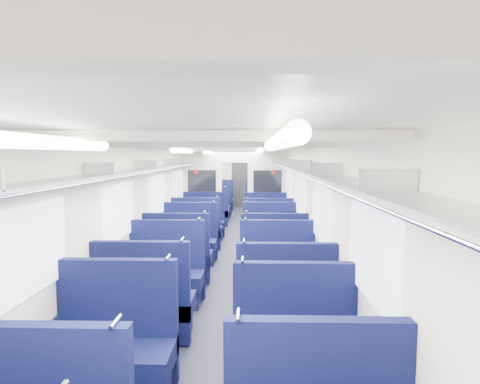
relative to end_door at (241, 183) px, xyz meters
name	(u,v)px	position (x,y,z in m)	size (l,w,h in m)	color
floor	(230,260)	(0.00, -8.94, -1.00)	(2.80, 18.00, 0.01)	black
ceiling	(230,148)	(0.00, -8.94, 1.35)	(2.80, 18.00, 0.01)	white
wall_left	(163,204)	(-1.40, -8.94, 0.18)	(0.02, 18.00, 2.35)	silver
dado_left	(165,243)	(-1.39, -8.94, -0.65)	(0.03, 17.90, 0.70)	#101335
wall_right	(298,205)	(1.40, -8.94, 0.18)	(0.02, 18.00, 2.35)	silver
dado_right	(296,244)	(1.39, -8.94, -0.65)	(0.03, 17.90, 0.70)	#101335
wall_far	(241,179)	(0.00, 0.06, 0.18)	(2.80, 0.02, 2.35)	silver
luggage_rack_left	(171,166)	(-1.21, -8.94, 0.97)	(0.36, 17.40, 0.18)	#B2B5BA
luggage_rack_right	(289,166)	(1.21, -8.94, 0.97)	(0.36, 17.40, 0.18)	#B2B5BA
windows	(229,195)	(0.00, -9.40, 0.42)	(2.78, 15.60, 0.75)	white
ceiling_fittings	(229,150)	(0.00, -9.20, 1.29)	(2.70, 16.06, 0.11)	silver
end_door	(241,183)	(0.00, 0.00, 0.00)	(0.75, 0.06, 2.00)	black
bulkhead	(235,191)	(0.00, -6.49, 0.23)	(2.80, 0.10, 2.35)	silver
seat_6	(114,353)	(-0.83, -13.76, -0.61)	(1.13, 0.62, 1.26)	#0D1340
seat_7	(296,359)	(0.83, -13.83, -0.61)	(1.13, 0.62, 1.26)	#0D1340
seat_8	(145,308)	(-0.83, -12.65, -0.61)	(1.13, 0.62, 1.26)	#0D1340
seat_9	(285,310)	(0.83, -12.70, -0.61)	(1.13, 0.62, 1.26)	#0D1340
seat_10	(166,277)	(-0.83, -11.44, -0.61)	(1.13, 0.62, 1.26)	#0D1340
seat_11	(278,277)	(0.83, -11.40, -0.61)	(1.13, 0.62, 1.26)	#0D1340
seat_12	(178,259)	(-0.83, -10.41, -0.61)	(1.13, 0.62, 1.26)	#0D1340
seat_13	(274,260)	(0.83, -10.38, -0.61)	(1.13, 0.62, 1.26)	#0D1340
seat_14	(189,244)	(-0.83, -9.14, -0.61)	(1.13, 0.62, 1.26)	#0D1340
seat_15	(270,243)	(0.83, -9.06, -0.61)	(1.13, 0.62, 1.26)	#0D1340
seat_16	(197,232)	(-0.83, -7.92, -0.61)	(1.13, 0.62, 1.26)	#0D1340
seat_17	(268,233)	(0.83, -7.99, -0.61)	(1.13, 0.62, 1.26)	#0D1340
seat_18	(203,224)	(-0.83, -6.75, -0.61)	(1.13, 0.62, 1.26)	#0D1340
seat_19	(266,225)	(0.83, -6.90, -0.61)	(1.13, 0.62, 1.26)	#0D1340
seat_20	(210,213)	(-0.83, -4.77, -0.61)	(1.13, 0.62, 1.26)	#0D1340
seat_21	(264,213)	(0.83, -4.78, -0.61)	(1.13, 0.62, 1.26)	#0D1340
seat_22	(214,208)	(-0.83, -3.58, -0.61)	(1.13, 0.62, 1.26)	#0D1340
seat_23	(263,209)	(0.83, -3.67, -0.61)	(1.13, 0.62, 1.26)	#0D1340
seat_24	(216,205)	(-0.83, -2.52, -0.61)	(1.13, 0.62, 1.26)	#0D1340
seat_25	(262,204)	(0.83, -2.42, -0.61)	(1.13, 0.62, 1.26)	#0D1340
seat_26	(219,201)	(-0.83, -1.41, -0.61)	(1.13, 0.62, 1.26)	#0D1340
seat_27	(261,201)	(0.83, -1.25, -0.61)	(1.13, 0.62, 1.26)	#0D1340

